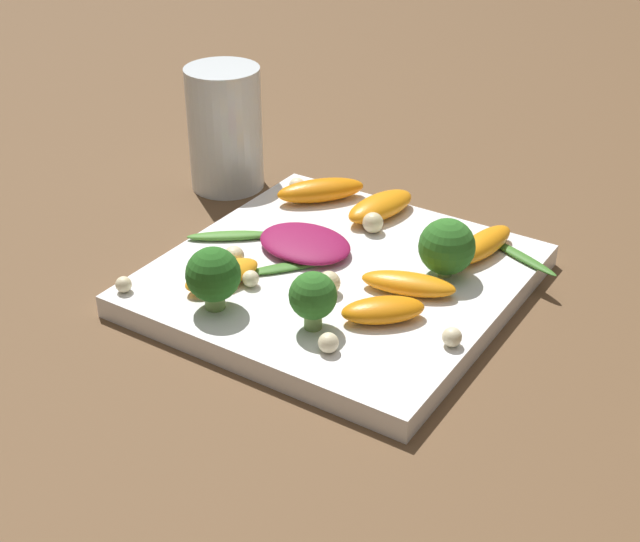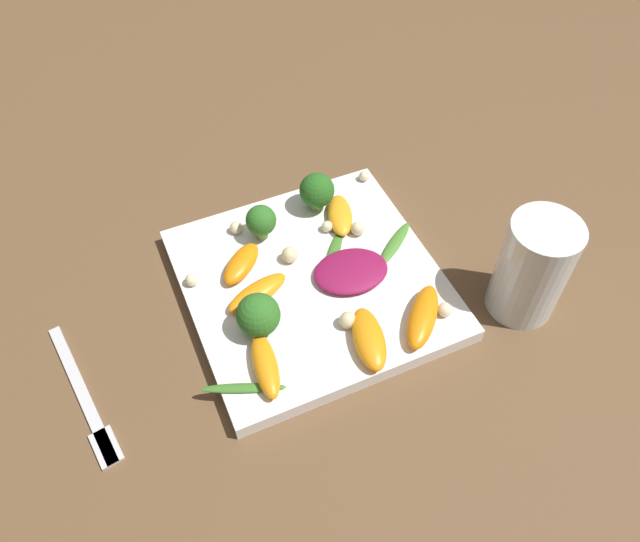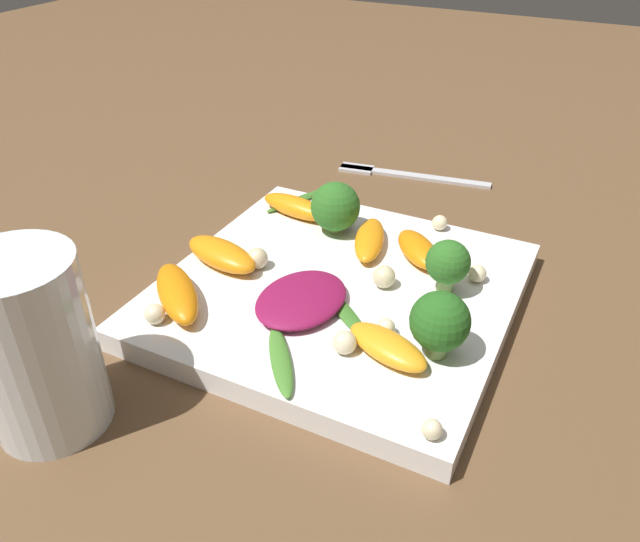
# 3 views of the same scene
# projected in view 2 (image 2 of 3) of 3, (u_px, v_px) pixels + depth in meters

# --- Properties ---
(ground_plane) EXTENTS (2.40, 2.40, 0.00)m
(ground_plane) POSITION_uv_depth(u_px,v_px,m) (312.00, 289.00, 0.68)
(ground_plane) COLOR brown
(plate) EXTENTS (0.26, 0.26, 0.02)m
(plate) POSITION_uv_depth(u_px,v_px,m) (312.00, 283.00, 0.67)
(plate) COLOR white
(plate) RESTS_ON ground_plane
(drinking_glass) EXTENTS (0.07, 0.07, 0.12)m
(drinking_glass) POSITION_uv_depth(u_px,v_px,m) (532.00, 268.00, 0.62)
(drinking_glass) COLOR white
(drinking_glass) RESTS_ON ground_plane
(fork) EXTENTS (0.17, 0.04, 0.01)m
(fork) POSITION_uv_depth(u_px,v_px,m) (88.00, 407.00, 0.58)
(fork) COLOR silver
(fork) RESTS_ON ground_plane
(radicchio_leaf_0) EXTENTS (0.07, 0.09, 0.01)m
(radicchio_leaf_0) POSITION_uv_depth(u_px,v_px,m) (351.00, 271.00, 0.66)
(radicchio_leaf_0) COLOR maroon
(radicchio_leaf_0) RESTS_ON plate
(orange_segment_0) EXTENTS (0.08, 0.05, 0.02)m
(orange_segment_0) POSITION_uv_depth(u_px,v_px,m) (369.00, 339.00, 0.60)
(orange_segment_0) COLOR orange
(orange_segment_0) RESTS_ON plate
(orange_segment_1) EXTENTS (0.08, 0.03, 0.02)m
(orange_segment_1) POSITION_uv_depth(u_px,v_px,m) (265.00, 365.00, 0.59)
(orange_segment_1) COLOR orange
(orange_segment_1) RESTS_ON plate
(orange_segment_2) EXTENTS (0.06, 0.06, 0.02)m
(orange_segment_2) POSITION_uv_depth(u_px,v_px,m) (241.00, 264.00, 0.66)
(orange_segment_2) COLOR orange
(orange_segment_2) RESTS_ON plate
(orange_segment_3) EXTENTS (0.07, 0.05, 0.02)m
(orange_segment_3) POSITION_uv_depth(u_px,v_px,m) (340.00, 215.00, 0.71)
(orange_segment_3) COLOR orange
(orange_segment_3) RESTS_ON plate
(orange_segment_4) EXTENTS (0.08, 0.07, 0.02)m
(orange_segment_4) POSITION_uv_depth(u_px,v_px,m) (423.00, 317.00, 0.62)
(orange_segment_4) COLOR orange
(orange_segment_4) RESTS_ON plate
(orange_segment_5) EXTENTS (0.04, 0.08, 0.02)m
(orange_segment_5) POSITION_uv_depth(u_px,v_px,m) (257.00, 291.00, 0.64)
(orange_segment_5) COLOR orange
(orange_segment_5) RESTS_ON plate
(broccoli_floret_0) EXTENTS (0.04, 0.04, 0.05)m
(broccoli_floret_0) POSITION_uv_depth(u_px,v_px,m) (258.00, 315.00, 0.60)
(broccoli_floret_0) COLOR #84AD5B
(broccoli_floret_0) RESTS_ON plate
(broccoli_floret_1) EXTENTS (0.04, 0.04, 0.05)m
(broccoli_floret_1) POSITION_uv_depth(u_px,v_px,m) (317.00, 191.00, 0.71)
(broccoli_floret_1) COLOR #7A9E51
(broccoli_floret_1) RESTS_ON plate
(broccoli_floret_2) EXTENTS (0.03, 0.03, 0.04)m
(broccoli_floret_2) POSITION_uv_depth(u_px,v_px,m) (261.00, 221.00, 0.68)
(broccoli_floret_2) COLOR #7A9E51
(broccoli_floret_2) RESTS_ON plate
(arugula_sprig_0) EXTENTS (0.07, 0.06, 0.00)m
(arugula_sprig_0) POSITION_uv_depth(u_px,v_px,m) (333.00, 254.00, 0.68)
(arugula_sprig_0) COLOR #3D7528
(arugula_sprig_0) RESTS_ON plate
(arugula_sprig_1) EXTENTS (0.04, 0.08, 0.00)m
(arugula_sprig_1) POSITION_uv_depth(u_px,v_px,m) (243.00, 388.00, 0.58)
(arugula_sprig_1) COLOR #3D7528
(arugula_sprig_1) RESTS_ON plate
(arugula_sprig_2) EXTENTS (0.05, 0.07, 0.01)m
(arugula_sprig_2) POSITION_uv_depth(u_px,v_px,m) (395.00, 244.00, 0.69)
(arugula_sprig_2) COLOR #47842D
(arugula_sprig_2) RESTS_ON plate
(macadamia_nut_0) EXTENTS (0.02, 0.02, 0.02)m
(macadamia_nut_0) POSITION_uv_depth(u_px,v_px,m) (290.00, 255.00, 0.67)
(macadamia_nut_0) COLOR beige
(macadamia_nut_0) RESTS_ON plate
(macadamia_nut_1) EXTENTS (0.01, 0.01, 0.01)m
(macadamia_nut_1) POSITION_uv_depth(u_px,v_px,m) (236.00, 228.00, 0.70)
(macadamia_nut_1) COLOR beige
(macadamia_nut_1) RESTS_ON plate
(macadamia_nut_2) EXTENTS (0.02, 0.02, 0.02)m
(macadamia_nut_2) POSITION_uv_depth(u_px,v_px,m) (445.00, 310.00, 0.63)
(macadamia_nut_2) COLOR beige
(macadamia_nut_2) RESTS_ON plate
(macadamia_nut_3) EXTENTS (0.01, 0.01, 0.01)m
(macadamia_nut_3) POSITION_uv_depth(u_px,v_px,m) (192.00, 280.00, 0.65)
(macadamia_nut_3) COLOR beige
(macadamia_nut_3) RESTS_ON plate
(macadamia_nut_4) EXTENTS (0.02, 0.02, 0.02)m
(macadamia_nut_4) POSITION_uv_depth(u_px,v_px,m) (348.00, 320.00, 0.62)
(macadamia_nut_4) COLOR beige
(macadamia_nut_4) RESTS_ON plate
(macadamia_nut_5) EXTENTS (0.02, 0.02, 0.02)m
(macadamia_nut_5) POSITION_uv_depth(u_px,v_px,m) (358.00, 228.00, 0.70)
(macadamia_nut_5) COLOR beige
(macadamia_nut_5) RESTS_ON plate
(macadamia_nut_6) EXTENTS (0.01, 0.01, 0.01)m
(macadamia_nut_6) POSITION_uv_depth(u_px,v_px,m) (364.00, 176.00, 0.75)
(macadamia_nut_6) COLOR beige
(macadamia_nut_6) RESTS_ON plate
(macadamia_nut_7) EXTENTS (0.01, 0.01, 0.01)m
(macadamia_nut_7) POSITION_uv_depth(u_px,v_px,m) (327.00, 227.00, 0.70)
(macadamia_nut_7) COLOR beige
(macadamia_nut_7) RESTS_ON plate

